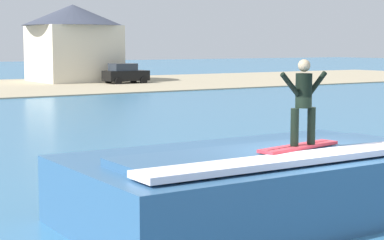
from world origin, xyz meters
name	(u,v)px	position (x,y,z in m)	size (l,w,h in m)	color
ground_plane	(317,226)	(0.00, 0.00, 0.00)	(260.00, 260.00, 0.00)	teal
wave_crest	(257,184)	(-0.61, 1.12, 0.70)	(7.58, 4.26, 1.49)	#335E88
surfboard	(299,147)	(-0.13, 0.41, 1.52)	(2.10, 0.76, 0.06)	#D8333F
surfer	(304,98)	(-0.08, 0.36, 2.48)	(1.17, 0.32, 1.67)	black
car_far_shore	(125,74)	(18.20, 44.04, 0.95)	(3.87, 2.23, 1.86)	black
house_gabled_white	(73,39)	(15.68, 49.75, 4.04)	(9.47, 9.47, 7.26)	beige
tree_tall_bare	(103,35)	(18.98, 50.31, 4.49)	(2.77, 2.77, 5.95)	brown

